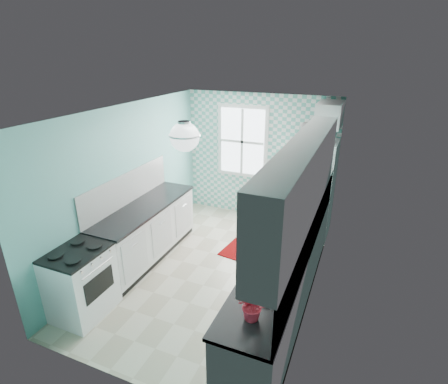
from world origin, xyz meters
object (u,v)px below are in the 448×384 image
at_px(ceiling_light, 185,137).
at_px(potted_plant, 253,306).
at_px(stove, 81,282).
at_px(microwave, 316,133).
at_px(fruit_bowl, 265,291).
at_px(sink, 304,212).
at_px(fridge, 311,189).

xyz_separation_m(ceiling_light, potted_plant, (1.20, -1.01, -1.23)).
bearing_deg(ceiling_light, stove, -148.61).
bearing_deg(stove, ceiling_light, 28.37).
bearing_deg(microwave, fruit_bowl, 90.59).
relative_size(sink, microwave, 1.08).
relative_size(ceiling_light, fruit_bowl, 1.20).
relative_size(fridge, stove, 1.96).
height_order(stove, potted_plant, potted_plant).
height_order(fridge, sink, fridge).
height_order(fruit_bowl, microwave, microwave).
height_order(fridge, fruit_bowl, fridge).
xyz_separation_m(stove, sink, (2.40, 2.23, 0.45)).
bearing_deg(potted_plant, stove, 173.45).
distance_m(stove, potted_plant, 2.49).
xyz_separation_m(ceiling_light, fruit_bowl, (1.20, -0.62, -1.35)).
distance_m(stove, sink, 3.31).
height_order(fridge, microwave, microwave).
bearing_deg(fruit_bowl, ceiling_light, 152.60).
distance_m(ceiling_light, fruit_bowl, 1.91).
bearing_deg(fruit_bowl, sink, 89.90).
distance_m(sink, microwave, 1.50).
bearing_deg(microwave, potted_plant, 90.42).
distance_m(fridge, stove, 4.09).
height_order(ceiling_light, fruit_bowl, ceiling_light).
height_order(ceiling_light, fridge, ceiling_light).
xyz_separation_m(sink, microwave, (-0.09, 1.12, 0.99)).
relative_size(ceiling_light, fridge, 0.20).
xyz_separation_m(fridge, fruit_bowl, (0.09, -3.24, 0.08)).
bearing_deg(ceiling_light, sink, 51.20).
xyz_separation_m(fruit_bowl, potted_plant, (0.00, -0.38, 0.12)).
bearing_deg(sink, microwave, 98.05).
relative_size(ceiling_light, potted_plant, 1.15).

